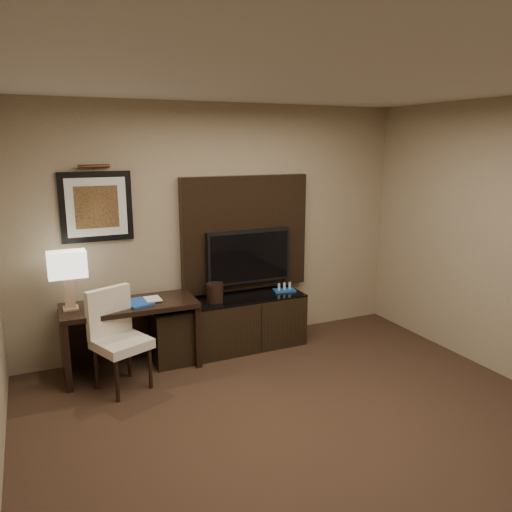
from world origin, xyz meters
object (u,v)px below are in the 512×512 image
credenza (229,325)px  tv (249,256)px  desk_chair (122,343)px  table_lamp (69,283)px  desk_phone (105,304)px  desk (131,337)px  ice_bucket (215,292)px  minibar_tray (284,287)px

credenza → tv: size_ratio=1.73×
credenza → desk_chair: desk_chair is taller
tv → desk_chair: bearing=-159.6°
table_lamp → desk_phone: (0.30, -0.11, -0.21)m
desk → desk_phone: (-0.24, -0.05, 0.40)m
ice_bucket → minibar_tray: size_ratio=0.83×
desk → credenza: bearing=3.9°
desk → credenza: desk is taller
table_lamp → desk_phone: bearing=-20.1°
desk → desk_chair: (-0.16, -0.38, 0.11)m
table_lamp → minibar_tray: size_ratio=2.12×
desk_chair → desk_phone: desk_chair is taller
table_lamp → ice_bucket: (1.46, -0.03, -0.27)m
credenza → table_lamp: (-1.63, 0.01, 0.67)m
desk → desk_phone: 0.47m
ice_bucket → minibar_tray: bearing=1.9°
credenza → desk: bearing=-177.6°
credenza → table_lamp: table_lamp is taller
tv → desk_phone: tv is taller
tv → desk_chair: 1.74m
desk_chair → ice_bucket: 1.17m
desk_chair → credenza: bearing=-3.0°
tv → minibar_tray: tv is taller
tv → minibar_tray: 0.56m
desk_chair → tv: bearing=-1.9°
desk → desk_phone: size_ratio=7.01×
desk → desk_chair: bearing=-110.7°
desk → desk_phone: bearing=-166.1°
desk_chair → ice_bucket: (1.07, 0.41, 0.24)m
table_lamp → desk_phone: table_lamp is taller
desk → minibar_tray: 1.80m
tv → ice_bucket: (-0.47, -0.16, -0.32)m
minibar_tray → table_lamp: bearing=-180.0°
credenza → tv: bearing=24.5°
desk → minibar_tray: bearing=3.1°
table_lamp → desk_chair: bearing=-48.4°
credenza → minibar_tray: (0.69, 0.01, 0.34)m
desk_chair → ice_bucket: bearing=-1.2°
table_lamp → ice_bucket: bearing=-1.1°
desk_phone → ice_bucket: desk_phone is taller
tv → desk: bearing=-172.2°
desk_chair → table_lamp: table_lamp is taller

